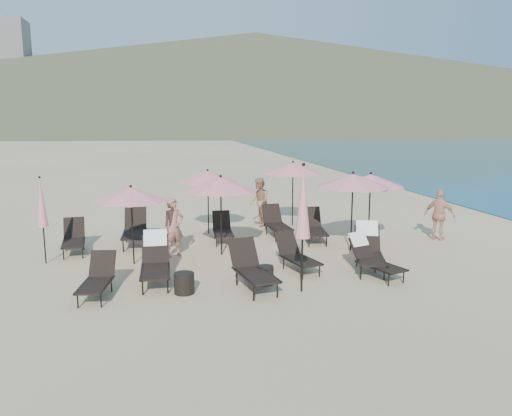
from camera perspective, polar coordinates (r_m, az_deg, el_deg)
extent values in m
plane|color=#D6BA8C|center=(11.93, 3.34, -8.16)|extent=(800.00, 800.00, 0.00)
cone|color=brown|center=(318.12, 0.01, 14.55)|extent=(690.00, 690.00, 55.00)
cone|color=brown|center=(391.92, 18.45, 11.54)|extent=(280.00, 280.00, 32.00)
cube|color=beige|center=(265.35, -26.84, 13.57)|extent=(22.00, 18.00, 48.00)
cube|color=beige|center=(324.04, -19.35, 12.40)|extent=(18.00, 16.00, 38.00)
cube|color=black|center=(11.07, -17.96, -8.45)|extent=(0.70, 1.13, 0.04)
cube|color=black|center=(11.66, -17.14, -6.12)|extent=(0.60, 0.48, 0.55)
cylinder|color=black|center=(10.78, -19.71, -9.96)|extent=(0.03, 0.03, 0.30)
cylinder|color=black|center=(11.61, -18.43, -8.43)|extent=(0.03, 0.03, 0.30)
cylinder|color=black|center=(10.66, -17.30, -10.05)|extent=(0.03, 0.03, 0.30)
cylinder|color=black|center=(11.50, -16.19, -8.49)|extent=(0.03, 0.03, 0.30)
cube|color=black|center=(11.18, -19.23, -8.29)|extent=(0.21, 1.19, 0.04)
cube|color=black|center=(11.04, -16.55, -8.37)|extent=(0.21, 1.19, 0.04)
cube|color=black|center=(11.55, -11.44, -7.12)|extent=(0.66, 1.24, 0.05)
cube|color=black|center=(12.26, -11.42, -4.64)|extent=(0.64, 0.48, 0.63)
cylinder|color=black|center=(11.13, -12.83, -8.84)|extent=(0.04, 0.04, 0.35)
cylinder|color=black|center=(12.13, -12.63, -7.23)|extent=(0.04, 0.04, 0.35)
cylinder|color=black|center=(11.11, -10.07, -8.77)|extent=(0.04, 0.04, 0.35)
cylinder|color=black|center=(12.11, -10.10, -7.16)|extent=(0.04, 0.04, 0.35)
cube|color=black|center=(11.60, -12.96, -7.04)|extent=(0.07, 1.38, 0.04)
cube|color=black|center=(11.59, -9.91, -6.95)|extent=(0.07, 1.38, 0.04)
cube|color=white|center=(12.34, -11.45, -3.38)|extent=(0.56, 0.30, 0.38)
cube|color=black|center=(11.01, 0.07, -7.74)|extent=(0.85, 1.34, 0.05)
cube|color=black|center=(11.67, -1.44, -5.14)|extent=(0.71, 0.57, 0.64)
cylinder|color=black|center=(10.52, -0.27, -9.69)|extent=(0.04, 0.04, 0.35)
cylinder|color=black|center=(11.47, -2.21, -7.99)|extent=(0.04, 0.04, 0.35)
cylinder|color=black|center=(10.72, 2.45, -9.32)|extent=(0.04, 0.04, 0.35)
cylinder|color=black|center=(11.65, 0.31, -7.69)|extent=(0.04, 0.04, 0.35)
cube|color=black|center=(10.95, -1.56, -7.80)|extent=(0.28, 1.38, 0.04)
cube|color=black|center=(11.17, 1.46, -7.43)|extent=(0.28, 1.38, 0.04)
cube|color=black|center=(12.35, 5.21, -6.00)|extent=(0.82, 1.19, 0.05)
cube|color=black|center=(12.89, 3.55, -4.06)|extent=(0.65, 0.54, 0.56)
cylinder|color=black|center=(11.91, 5.36, -7.44)|extent=(0.03, 0.03, 0.31)
cylinder|color=black|center=(12.68, 3.16, -6.31)|extent=(0.03, 0.03, 0.31)
cylinder|color=black|center=(12.16, 7.27, -7.11)|extent=(0.03, 0.03, 0.31)
cylinder|color=black|center=(12.91, 4.99, -6.03)|extent=(0.03, 0.03, 0.31)
cube|color=black|center=(12.25, 4.01, -6.07)|extent=(0.34, 1.19, 0.04)
cube|color=black|center=(12.52, 6.17, -5.74)|extent=(0.34, 1.19, 0.04)
cube|color=black|center=(12.58, 12.94, -5.71)|extent=(0.99, 1.38, 0.05)
cube|color=black|center=(13.31, 12.60, -3.45)|extent=(0.76, 0.65, 0.64)
cylinder|color=black|center=(12.11, 11.90, -7.22)|extent=(0.04, 0.04, 0.35)
cylinder|color=black|center=(13.13, 11.47, -5.82)|extent=(0.04, 0.04, 0.35)
cylinder|color=black|center=(12.17, 14.45, -7.23)|extent=(0.04, 0.04, 0.35)
cylinder|color=black|center=(13.19, 13.81, -5.84)|extent=(0.04, 0.04, 0.35)
cube|color=black|center=(12.59, 11.50, -5.58)|extent=(0.47, 1.35, 0.04)
cube|color=black|center=(12.67, 14.32, -5.61)|extent=(0.47, 1.35, 0.04)
cube|color=white|center=(13.40, 12.57, -2.28)|extent=(0.62, 0.45, 0.39)
cube|color=black|center=(12.20, 14.25, -6.50)|extent=(0.88, 1.20, 0.05)
cube|color=black|center=(12.63, 12.00, -4.58)|extent=(0.66, 0.57, 0.56)
cylinder|color=black|center=(11.78, 14.93, -7.96)|extent=(0.03, 0.03, 0.31)
cylinder|color=black|center=(12.42, 11.89, -6.88)|extent=(0.03, 0.03, 0.31)
cylinder|color=black|center=(12.11, 16.51, -7.54)|extent=(0.03, 0.03, 0.31)
cylinder|color=black|center=(12.73, 13.47, -6.52)|extent=(0.03, 0.03, 0.31)
cube|color=black|center=(12.04, 13.17, -6.62)|extent=(0.43, 1.16, 0.04)
cube|color=black|center=(12.41, 15.00, -6.20)|extent=(0.43, 1.16, 0.04)
cube|color=white|center=(12.67, 11.64, -3.52)|extent=(0.54, 0.40, 0.34)
cube|color=black|center=(14.82, -20.14, -3.79)|extent=(0.69, 1.18, 0.05)
cube|color=black|center=(15.50, -20.08, -2.14)|extent=(0.62, 0.48, 0.58)
cylinder|color=black|center=(14.42, -21.15, -4.93)|extent=(0.03, 0.03, 0.32)
cylinder|color=black|center=(15.36, -20.93, -4.01)|extent=(0.03, 0.03, 0.32)
cylinder|color=black|center=(14.39, -19.21, -4.84)|extent=(0.03, 0.03, 0.32)
cylinder|color=black|center=(15.33, -19.10, -3.92)|extent=(0.03, 0.03, 0.32)
cube|color=black|center=(14.88, -21.22, -3.77)|extent=(0.17, 1.26, 0.04)
cube|color=black|center=(14.85, -19.05, -3.66)|extent=(0.17, 1.26, 0.04)
cube|color=black|center=(15.16, -13.75, -2.97)|extent=(0.70, 1.30, 0.05)
cube|color=black|center=(15.93, -13.60, -1.17)|extent=(0.68, 0.50, 0.66)
cylinder|color=black|center=(14.71, -14.94, -4.20)|extent=(0.04, 0.04, 0.36)
cylinder|color=black|center=(15.77, -14.60, -3.22)|extent=(0.04, 0.04, 0.36)
cylinder|color=black|center=(14.67, -12.78, -4.15)|extent=(0.04, 0.04, 0.36)
cylinder|color=black|center=(15.73, -12.58, -3.16)|extent=(0.04, 0.04, 0.36)
cube|color=black|center=(15.23, -14.95, -2.92)|extent=(0.08, 1.44, 0.04)
cube|color=black|center=(15.19, -12.54, -2.86)|extent=(0.08, 1.44, 0.04)
cube|color=black|center=(15.23, -3.78, -2.86)|extent=(0.61, 1.10, 0.04)
cube|color=black|center=(15.88, -3.99, -1.35)|extent=(0.58, 0.44, 0.55)
cylinder|color=black|center=(14.82, -4.53, -3.88)|extent=(0.03, 0.03, 0.30)
cylinder|color=black|center=(15.72, -4.75, -3.07)|extent=(0.03, 0.03, 0.30)
cylinder|color=black|center=(14.86, -2.74, -3.83)|extent=(0.03, 0.03, 0.30)
cylinder|color=black|center=(15.75, -3.06, -3.02)|extent=(0.03, 0.03, 0.30)
cube|color=black|center=(15.26, -4.80, -2.82)|extent=(0.10, 1.21, 0.04)
cube|color=black|center=(15.30, -2.79, -2.76)|extent=(0.10, 1.21, 0.04)
cube|color=black|center=(15.90, 2.62, -2.18)|extent=(0.68, 1.21, 0.05)
cube|color=black|center=(16.58, 1.81, -0.64)|extent=(0.63, 0.48, 0.61)
cylinder|color=black|center=(15.40, 2.25, -3.26)|extent=(0.04, 0.04, 0.33)
cylinder|color=black|center=(16.35, 1.21, -2.46)|extent=(0.04, 0.04, 0.33)
cylinder|color=black|center=(15.56, 4.05, -3.14)|extent=(0.04, 0.04, 0.33)
cylinder|color=black|center=(16.49, 2.92, -2.36)|extent=(0.04, 0.04, 0.33)
cube|color=black|center=(15.86, 1.55, -2.17)|extent=(0.12, 1.33, 0.04)
cube|color=black|center=(16.03, 3.57, -2.05)|extent=(0.12, 1.33, 0.04)
cube|color=black|center=(15.31, 6.75, -2.70)|extent=(0.78, 1.28, 0.05)
cube|color=black|center=(16.03, 6.27, -1.03)|extent=(0.68, 0.54, 0.62)
cylinder|color=black|center=(14.83, 6.09, -3.83)|extent=(0.04, 0.04, 0.34)
cylinder|color=black|center=(15.82, 5.47, -2.93)|extent=(0.04, 0.04, 0.34)
cylinder|color=black|center=(14.93, 8.06, -3.78)|extent=(0.04, 0.04, 0.34)
cylinder|color=black|center=(15.91, 7.33, -2.89)|extent=(0.04, 0.04, 0.34)
cube|color=black|center=(15.31, 5.61, -2.64)|extent=(0.23, 1.34, 0.04)
cube|color=black|center=(15.41, 7.82, -2.60)|extent=(0.23, 1.34, 0.04)
cylinder|color=black|center=(13.27, -13.94, -2.20)|extent=(0.04, 0.04, 1.94)
cone|color=#DE7D86|center=(13.12, -14.10, 1.56)|extent=(1.94, 1.94, 0.35)
sphere|color=black|center=(13.09, -14.14, 2.44)|extent=(0.07, 0.07, 0.07)
cylinder|color=black|center=(13.80, -4.00, -1.14)|extent=(0.04, 0.04, 2.09)
cone|color=#DE7D86|center=(13.64, -4.05, 2.75)|extent=(2.09, 2.09, 0.38)
sphere|color=black|center=(13.62, -4.06, 3.67)|extent=(0.08, 0.08, 0.08)
cylinder|color=black|center=(14.51, 10.89, -0.66)|extent=(0.04, 0.04, 2.13)
cone|color=#DE7D86|center=(14.37, 11.02, 3.11)|extent=(2.13, 2.13, 0.38)
sphere|color=black|center=(14.34, 11.05, 3.99)|extent=(0.08, 0.08, 0.08)
cylinder|color=black|center=(16.36, -5.48, 0.47)|extent=(0.04, 0.04, 1.99)
cone|color=#DE7D86|center=(16.23, -5.54, 3.60)|extent=(1.99, 1.99, 0.36)
sphere|color=black|center=(16.21, -5.55, 4.34)|extent=(0.08, 0.08, 0.08)
cylinder|color=black|center=(17.58, 4.21, 1.42)|extent=(0.04, 0.04, 2.14)
cone|color=#DE7D86|center=(17.46, 4.25, 4.56)|extent=(2.14, 2.14, 0.39)
sphere|color=black|center=(17.44, 4.26, 5.29)|extent=(0.08, 0.08, 0.08)
cylinder|color=black|center=(15.29, 12.82, -0.34)|extent=(0.04, 0.04, 2.04)
cone|color=#DE7D86|center=(15.15, 12.96, 3.09)|extent=(2.04, 2.04, 0.37)
sphere|color=black|center=(15.13, 12.99, 3.90)|extent=(0.08, 0.08, 0.08)
cylinder|color=black|center=(10.99, 5.27, -6.48)|extent=(0.04, 0.04, 1.22)
cone|color=#DE7D86|center=(10.67, 5.39, 0.65)|extent=(0.33, 0.33, 1.55)
sphere|color=black|center=(10.57, 5.47, 4.98)|extent=(0.08, 0.08, 0.08)
cylinder|color=black|center=(14.17, -23.00, -3.92)|extent=(0.04, 0.04, 0.99)
cone|color=#DE7D86|center=(13.95, -23.32, 0.57)|extent=(0.27, 0.27, 1.26)
sphere|color=black|center=(13.86, -23.52, 3.25)|extent=(0.06, 0.06, 0.06)
cylinder|color=black|center=(11.06, -8.21, -8.50)|extent=(0.44, 0.44, 0.46)
cylinder|color=black|center=(11.54, 1.12, -7.66)|extent=(0.37, 0.37, 0.43)
imported|color=#A56859|center=(13.83, -9.39, -2.21)|extent=(0.70, 0.60, 1.63)
imported|color=#AE7E59|center=(17.54, 0.38, 0.69)|extent=(0.71, 0.88, 1.70)
imported|color=tan|center=(16.49, 20.24, -0.75)|extent=(0.90, 0.96, 1.59)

